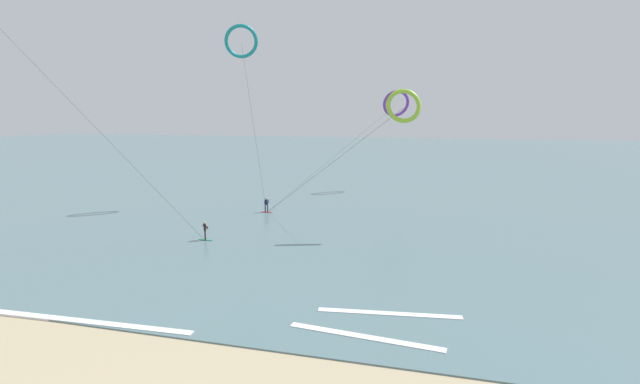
{
  "coord_description": "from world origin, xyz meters",
  "views": [
    {
      "loc": [
        9.08,
        -11.61,
        11.31
      ],
      "look_at": [
        0.0,
        22.82,
        5.27
      ],
      "focal_mm": 26.1,
      "sensor_mm": 36.0,
      "label": 1
    }
  ],
  "objects_px": {
    "surfer_crimson": "(266,206)",
    "kite_violet": "(396,104)",
    "kite_teal": "(241,41)",
    "surfer_emerald": "(205,232)",
    "kite_lime": "(403,106)"
  },
  "relations": [
    {
      "from": "surfer_crimson",
      "to": "kite_teal",
      "type": "bearing_deg",
      "value": -58.51
    },
    {
      "from": "surfer_crimson",
      "to": "kite_violet",
      "type": "distance_m",
      "value": 27.63
    },
    {
      "from": "surfer_crimson",
      "to": "kite_violet",
      "type": "height_order",
      "value": "kite_violet"
    },
    {
      "from": "kite_violet",
      "to": "kite_lime",
      "type": "bearing_deg",
      "value": 69.82
    },
    {
      "from": "kite_violet",
      "to": "kite_teal",
      "type": "xyz_separation_m",
      "value": [
        -17.4,
        -16.03,
        7.25
      ]
    },
    {
      "from": "surfer_emerald",
      "to": "kite_lime",
      "type": "relative_size",
      "value": 0.1
    },
    {
      "from": "surfer_emerald",
      "to": "kite_violet",
      "type": "xyz_separation_m",
      "value": [
        13.28,
        34.25,
        11.91
      ]
    },
    {
      "from": "kite_teal",
      "to": "kite_violet",
      "type": "bearing_deg",
      "value": -166.45
    },
    {
      "from": "kite_teal",
      "to": "surfer_crimson",
      "type": "bearing_deg",
      "value": 102.83
    },
    {
      "from": "surfer_emerald",
      "to": "kite_teal",
      "type": "height_order",
      "value": "kite_teal"
    },
    {
      "from": "surfer_emerald",
      "to": "kite_lime",
      "type": "distance_m",
      "value": 21.36
    },
    {
      "from": "kite_violet",
      "to": "kite_teal",
      "type": "bearing_deg",
      "value": 15.41
    },
    {
      "from": "surfer_crimson",
      "to": "surfer_emerald",
      "type": "distance_m",
      "value": 12.61
    },
    {
      "from": "surfer_crimson",
      "to": "kite_violet",
      "type": "xyz_separation_m",
      "value": [
        12.32,
        21.68,
        11.91
      ]
    },
    {
      "from": "surfer_crimson",
      "to": "kite_violet",
      "type": "relative_size",
      "value": 0.07
    }
  ]
}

